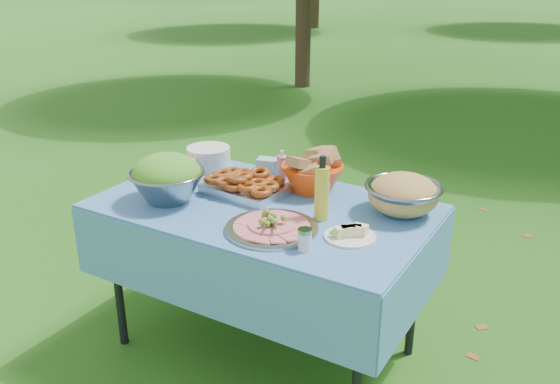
# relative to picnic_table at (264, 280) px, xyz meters

# --- Properties ---
(ground) EXTENTS (80.00, 80.00, 0.00)m
(ground) POSITION_rel_picnic_table_xyz_m (0.00, 0.00, -0.38)
(ground) COLOR #123A0A
(ground) RESTS_ON ground
(picnic_table) EXTENTS (1.46, 0.86, 0.76)m
(picnic_table) POSITION_rel_picnic_table_xyz_m (0.00, 0.00, 0.00)
(picnic_table) COLOR #81C4F8
(picnic_table) RESTS_ON ground
(salad_bowl) EXTENTS (0.42, 0.42, 0.22)m
(salad_bowl) POSITION_rel_picnic_table_xyz_m (-0.39, -0.17, 0.49)
(salad_bowl) COLOR gray
(salad_bowl) RESTS_ON picnic_table
(pasta_bowl_white) EXTENTS (0.23, 0.23, 0.12)m
(pasta_bowl_white) POSITION_rel_picnic_table_xyz_m (-0.57, 0.07, 0.44)
(pasta_bowl_white) COLOR silver
(pasta_bowl_white) RESTS_ON picnic_table
(plate_stack) EXTENTS (0.29, 0.29, 0.11)m
(plate_stack) POSITION_rel_picnic_table_xyz_m (-0.51, 0.28, 0.44)
(plate_stack) COLOR silver
(plate_stack) RESTS_ON picnic_table
(wipes_box) EXTENTS (0.12, 0.10, 0.09)m
(wipes_box) POSITION_rel_picnic_table_xyz_m (-0.17, 0.32, 0.43)
(wipes_box) COLOR #87C4D4
(wipes_box) RESTS_ON picnic_table
(sanitizer_bottle) EXTENTS (0.05, 0.05, 0.15)m
(sanitizer_bottle) POSITION_rel_picnic_table_xyz_m (-0.09, 0.31, 0.46)
(sanitizer_bottle) COLOR pink
(sanitizer_bottle) RESTS_ON picnic_table
(bread_bowl) EXTENTS (0.32, 0.32, 0.19)m
(bread_bowl) POSITION_rel_picnic_table_xyz_m (0.11, 0.26, 0.48)
(bread_bowl) COLOR #F6440C
(bread_bowl) RESTS_ON picnic_table
(pasta_bowl_steel) EXTENTS (0.37, 0.37, 0.17)m
(pasta_bowl_steel) POSITION_rel_picnic_table_xyz_m (0.56, 0.24, 0.47)
(pasta_bowl_steel) COLOR gray
(pasta_bowl_steel) RESTS_ON picnic_table
(fried_tray) EXTENTS (0.39, 0.29, 0.09)m
(fried_tray) POSITION_rel_picnic_table_xyz_m (-0.14, 0.08, 0.42)
(fried_tray) COLOR silver
(fried_tray) RESTS_ON picnic_table
(charcuterie_platter) EXTENTS (0.46, 0.46, 0.09)m
(charcuterie_platter) POSITION_rel_picnic_table_xyz_m (0.17, -0.20, 0.42)
(charcuterie_platter) COLOR #A4A8AB
(charcuterie_platter) RESTS_ON picnic_table
(oil_bottle) EXTENTS (0.07, 0.07, 0.28)m
(oil_bottle) POSITION_rel_picnic_table_xyz_m (0.29, -0.00, 0.52)
(oil_bottle) COLOR gold
(oil_bottle) RESTS_ON picnic_table
(cheese_plate) EXTENTS (0.24, 0.24, 0.06)m
(cheese_plate) POSITION_rel_picnic_table_xyz_m (0.47, -0.10, 0.41)
(cheese_plate) COLOR silver
(cheese_plate) RESTS_ON picnic_table
(shaker) EXTENTS (0.07, 0.07, 0.09)m
(shaker) POSITION_rel_picnic_table_xyz_m (0.36, -0.28, 0.42)
(shaker) COLOR silver
(shaker) RESTS_ON picnic_table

